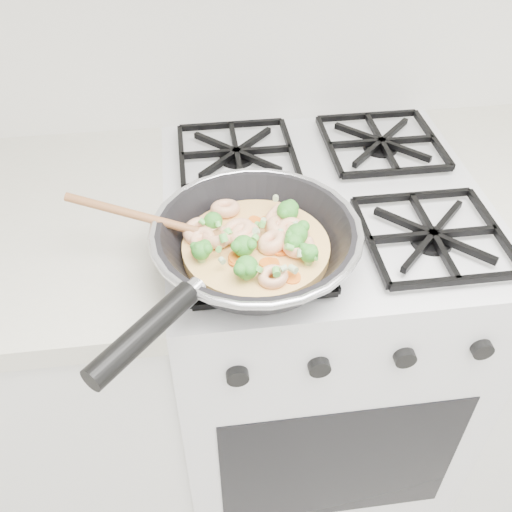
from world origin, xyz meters
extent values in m
cube|color=silver|center=(0.00, 1.70, 0.45)|extent=(0.60, 0.60, 0.90)
cube|color=black|center=(0.00, 1.40, 0.45)|extent=(0.48, 0.00, 0.40)
cube|color=black|center=(0.00, 1.70, 0.91)|extent=(0.56, 0.56, 0.02)
torus|color=#BCBCC3|center=(-0.15, 1.52, 0.98)|extent=(0.33, 0.33, 0.01)
cylinder|color=black|center=(-0.32, 1.34, 0.98)|extent=(0.15, 0.15, 0.03)
cylinder|color=#FCC66D|center=(-0.15, 1.52, 0.95)|extent=(0.23, 0.23, 0.02)
ellipsoid|color=#9C6239|center=(-0.20, 1.54, 0.97)|extent=(0.06, 0.05, 0.02)
cylinder|color=#9C6239|center=(-0.33, 1.57, 0.99)|extent=(0.23, 0.08, 0.07)
torus|color=#F4BD90|center=(-0.19, 1.61, 0.97)|extent=(0.06, 0.06, 0.03)
torus|color=#F4BD90|center=(-0.18, 1.55, 0.97)|extent=(0.07, 0.07, 0.02)
torus|color=#F4BD90|center=(-0.09, 1.50, 0.97)|extent=(0.07, 0.07, 0.02)
torus|color=#F4BD90|center=(-0.24, 1.53, 0.97)|extent=(0.06, 0.06, 0.03)
torus|color=#F4BD90|center=(-0.11, 1.57, 0.97)|extent=(0.07, 0.07, 0.02)
torus|color=#F4BD90|center=(-0.09, 1.53, 0.97)|extent=(0.06, 0.06, 0.03)
torus|color=#F4BD90|center=(-0.10, 1.54, 0.97)|extent=(0.07, 0.07, 0.03)
torus|color=#F4BD90|center=(-0.10, 1.58, 0.97)|extent=(0.05, 0.06, 0.02)
torus|color=#F4BD90|center=(-0.21, 1.54, 0.97)|extent=(0.07, 0.07, 0.02)
torus|color=#F4BD90|center=(-0.17, 1.53, 0.97)|extent=(0.08, 0.08, 0.02)
torus|color=#F4BD90|center=(-0.13, 1.51, 0.97)|extent=(0.07, 0.07, 0.03)
torus|color=#F4BD90|center=(-0.24, 1.55, 0.97)|extent=(0.08, 0.08, 0.04)
torus|color=#F4BD90|center=(-0.11, 1.55, 0.97)|extent=(0.07, 0.06, 0.03)
torus|color=#F4BD90|center=(-0.14, 1.44, 0.97)|extent=(0.05, 0.05, 0.03)
ellipsoid|color=green|center=(-0.24, 1.50, 0.98)|extent=(0.04, 0.04, 0.03)
ellipsoid|color=green|center=(-0.09, 1.51, 0.98)|extent=(0.04, 0.04, 0.03)
ellipsoid|color=green|center=(-0.10, 1.57, 0.98)|extent=(0.05, 0.05, 0.04)
ellipsoid|color=green|center=(-0.22, 1.56, 0.98)|extent=(0.04, 0.04, 0.03)
ellipsoid|color=green|center=(-0.18, 1.45, 0.98)|extent=(0.05, 0.05, 0.04)
ellipsoid|color=green|center=(-0.10, 1.50, 0.98)|extent=(0.04, 0.04, 0.03)
ellipsoid|color=green|center=(-0.08, 1.47, 0.98)|extent=(0.04, 0.04, 0.03)
ellipsoid|color=green|center=(-0.18, 1.50, 0.98)|extent=(0.04, 0.04, 0.03)
cylinder|color=orange|center=(-0.14, 1.48, 0.96)|extent=(0.03, 0.03, 0.00)
cylinder|color=orange|center=(-0.15, 1.57, 0.96)|extent=(0.04, 0.04, 0.01)
cylinder|color=orange|center=(-0.24, 1.52, 0.96)|extent=(0.03, 0.03, 0.01)
cylinder|color=orange|center=(-0.14, 1.43, 0.96)|extent=(0.03, 0.03, 0.01)
cylinder|color=orange|center=(-0.11, 1.44, 0.96)|extent=(0.03, 0.03, 0.01)
cylinder|color=orange|center=(-0.19, 1.49, 0.96)|extent=(0.04, 0.04, 0.01)
cylinder|color=orange|center=(-0.18, 1.49, 0.96)|extent=(0.04, 0.04, 0.01)
cylinder|color=orange|center=(-0.12, 1.58, 0.96)|extent=(0.03, 0.03, 0.01)
cylinder|color=orange|center=(-0.12, 1.50, 0.96)|extent=(0.04, 0.04, 0.01)
cylinder|color=orange|center=(-0.14, 1.47, 0.96)|extent=(0.04, 0.04, 0.01)
cylinder|color=#AECB8F|center=(-0.13, 1.43, 0.98)|extent=(0.01, 0.01, 0.01)
cylinder|color=#AECB8F|center=(-0.09, 1.54, 0.97)|extent=(0.01, 0.01, 0.01)
cylinder|color=#64C44E|center=(-0.14, 1.54, 0.98)|extent=(0.01, 0.01, 0.01)
cylinder|color=#AECB8F|center=(-0.12, 1.52, 0.98)|extent=(0.01, 0.01, 0.01)
cylinder|color=#AECB8F|center=(-0.09, 1.47, 0.98)|extent=(0.01, 0.01, 0.01)
cylinder|color=#64C44E|center=(-0.20, 1.51, 0.98)|extent=(0.01, 0.01, 0.01)
cylinder|color=#AECB8F|center=(-0.21, 1.47, 0.98)|extent=(0.01, 0.01, 0.01)
cylinder|color=#AECB8F|center=(-0.19, 1.45, 0.97)|extent=(0.01, 0.01, 0.01)
cylinder|color=#64C44E|center=(-0.20, 1.53, 0.98)|extent=(0.01, 0.01, 0.01)
cylinder|color=#64C44E|center=(-0.14, 1.43, 0.98)|extent=(0.01, 0.01, 0.01)
cylinder|color=#64C44E|center=(-0.21, 1.55, 0.98)|extent=(0.01, 0.01, 0.01)
cylinder|color=#AECB8F|center=(-0.11, 1.44, 0.97)|extent=(0.01, 0.01, 0.01)
cylinder|color=#64C44E|center=(-0.23, 1.56, 0.98)|extent=(0.01, 0.01, 0.01)
cylinder|color=#64C44E|center=(-0.08, 1.57, 0.98)|extent=(0.01, 0.01, 0.01)
cylinder|color=#64C44E|center=(-0.11, 1.48, 0.98)|extent=(0.01, 0.01, 0.01)
cylinder|color=#AECB8F|center=(-0.22, 1.58, 0.97)|extent=(0.01, 0.01, 0.01)
cylinder|color=#AECB8F|center=(-0.15, 1.53, 0.98)|extent=(0.01, 0.01, 0.01)
cylinder|color=#AECB8F|center=(-0.11, 1.60, 0.98)|extent=(0.01, 0.01, 0.01)
cylinder|color=#64C44E|center=(-0.16, 1.44, 0.98)|extent=(0.01, 0.01, 0.01)
cylinder|color=#64C44E|center=(-0.08, 1.46, 0.97)|extent=(0.01, 0.01, 0.01)
cylinder|color=#64C44E|center=(-0.21, 1.50, 0.97)|extent=(0.01, 0.01, 0.01)
cylinder|color=#64C44E|center=(-0.15, 1.55, 0.97)|extent=(0.01, 0.01, 0.01)
cylinder|color=#64C44E|center=(-0.16, 1.51, 0.98)|extent=(0.01, 0.01, 0.01)
cylinder|color=#AECB8F|center=(-0.14, 1.56, 0.97)|extent=(0.01, 0.01, 0.01)
camera|label=1|loc=(-0.24, 0.85, 1.55)|focal=40.70mm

